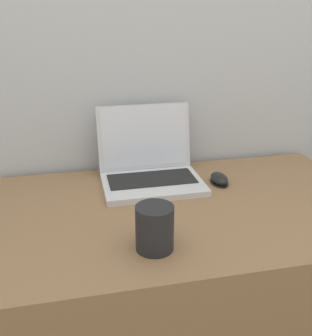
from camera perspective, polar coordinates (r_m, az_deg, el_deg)
name	(u,v)px	position (r m, az deg, el deg)	size (l,w,h in m)	color
wall_back	(157,27)	(1.43, 0.21, 19.81)	(7.00, 0.04, 2.50)	silver
desk	(182,306)	(1.40, 3.86, -19.39)	(1.19, 0.69, 0.76)	#936D47
laptop	(150,166)	(1.33, -0.95, 0.29)	(0.33, 0.28, 0.24)	silver
drink_cup	(155,227)	(0.95, -0.20, -8.60)	(0.09, 0.09, 0.11)	#232326
computer_mouse	(219,179)	(1.34, 9.16, -1.60)	(0.06, 0.09, 0.03)	black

